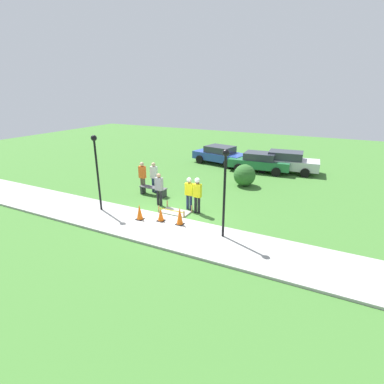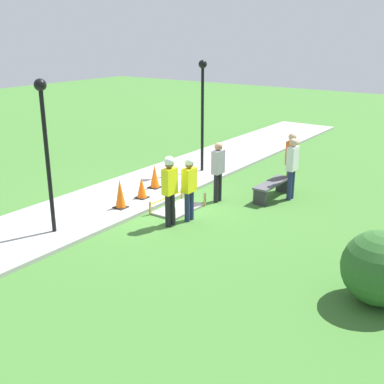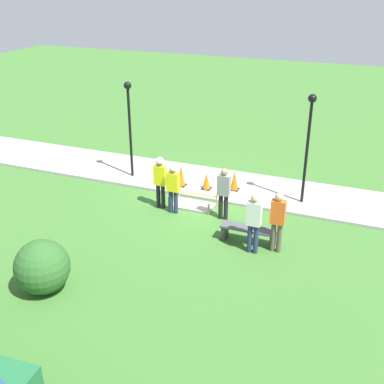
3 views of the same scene
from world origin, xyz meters
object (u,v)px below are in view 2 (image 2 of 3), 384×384
(lamppost_near, at_px, (45,134))
(traffic_cone_sidewalk_edge, at_px, (120,194))
(bystander_in_white_shirt, at_px, (218,168))
(lamppost_far, at_px, (202,99))
(worker_supervisor, at_px, (189,184))
(park_bench, at_px, (272,187))
(traffic_cone_far_patch, at_px, (142,188))
(worker_assistant, at_px, (170,184))
(bystander_in_orange_shirt, at_px, (291,159))
(traffic_cone_near_patch, at_px, (155,176))
(bystander_in_gray_shirt, at_px, (292,165))

(lamppost_near, bearing_deg, traffic_cone_sidewalk_edge, 175.15)
(bystander_in_white_shirt, xyz_separation_m, lamppost_far, (-2.18, -2.03, 1.56))
(worker_supervisor, bearing_deg, bystander_in_white_shirt, -173.60)
(lamppost_near, bearing_deg, park_bench, 150.78)
(traffic_cone_far_patch, xyz_separation_m, lamppost_far, (-3.43, -0.21, 2.16))
(worker_assistant, height_order, bystander_in_orange_shirt, bystander_in_orange_shirt)
(park_bench, bearing_deg, traffic_cone_sidewalk_edge, -40.67)
(worker_assistant, height_order, bystander_in_white_shirt, worker_assistant)
(traffic_cone_sidewalk_edge, distance_m, lamppost_far, 4.87)
(bystander_in_orange_shirt, bearing_deg, traffic_cone_far_patch, -43.92)
(lamppost_near, bearing_deg, traffic_cone_near_patch, -177.28)
(park_bench, xyz_separation_m, lamppost_far, (-1.01, -3.19, 2.22))
(traffic_cone_sidewalk_edge, xyz_separation_m, bystander_in_orange_shirt, (-4.24, 3.09, 0.56))
(bystander_in_orange_shirt, distance_m, bystander_in_white_shirt, 2.43)
(bystander_in_orange_shirt, relative_size, bystander_in_white_shirt, 1.05)
(bystander_in_orange_shirt, relative_size, bystander_in_gray_shirt, 1.01)
(traffic_cone_sidewalk_edge, bearing_deg, lamppost_near, -4.85)
(worker_supervisor, bearing_deg, traffic_cone_near_patch, -121.00)
(traffic_cone_far_patch, distance_m, lamppost_near, 3.75)
(traffic_cone_far_patch, relative_size, bystander_in_white_shirt, 0.36)
(bystander_in_white_shirt, bearing_deg, lamppost_far, -137.01)
(lamppost_far, bearing_deg, bystander_in_white_shirt, 42.99)
(traffic_cone_far_patch, xyz_separation_m, bystander_in_gray_shirt, (-2.67, 3.46, 0.64))
(traffic_cone_sidewalk_edge, height_order, bystander_in_orange_shirt, bystander_in_orange_shirt)
(traffic_cone_near_patch, height_order, worker_assistant, worker_assistant)
(traffic_cone_sidewalk_edge, bearing_deg, lamppost_far, -176.37)
(traffic_cone_far_patch, height_order, worker_assistant, worker_assistant)
(traffic_cone_near_patch, bearing_deg, bystander_in_white_shirt, 97.59)
(traffic_cone_near_patch, xyz_separation_m, worker_assistant, (1.95, 2.12, 0.64))
(lamppost_near, bearing_deg, lamppost_far, -179.15)
(traffic_cone_near_patch, bearing_deg, lamppost_far, 177.77)
(bystander_in_gray_shirt, distance_m, bystander_in_white_shirt, 2.17)
(traffic_cone_near_patch, height_order, traffic_cone_far_patch, traffic_cone_near_patch)
(bystander_in_white_shirt, bearing_deg, traffic_cone_sidewalk_edge, -38.39)
(traffic_cone_far_patch, bearing_deg, lamppost_near, -2.12)
(worker_assistant, distance_m, lamppost_far, 5.07)
(traffic_cone_near_patch, relative_size, bystander_in_gray_shirt, 0.40)
(park_bench, distance_m, worker_assistant, 3.68)
(traffic_cone_near_patch, distance_m, lamppost_far, 3.24)
(park_bench, relative_size, lamppost_far, 0.44)
(bystander_in_white_shirt, bearing_deg, traffic_cone_far_patch, -55.56)
(worker_assistant, xyz_separation_m, bystander_in_white_shirt, (-2.23, 0.01, -0.09))
(traffic_cone_far_patch, bearing_deg, bystander_in_white_shirt, 124.44)
(bystander_in_white_shirt, height_order, lamppost_near, lamppost_near)
(traffic_cone_near_patch, distance_m, traffic_cone_sidewalk_edge, 1.97)
(bystander_in_white_shirt, bearing_deg, park_bench, 135.43)
(worker_supervisor, height_order, worker_assistant, worker_assistant)
(lamppost_near, height_order, lamppost_far, lamppost_far)
(worker_assistant, bearing_deg, bystander_in_white_shirt, 179.65)
(worker_supervisor, relative_size, bystander_in_gray_shirt, 0.94)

